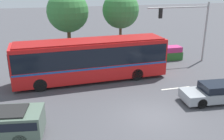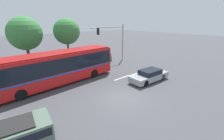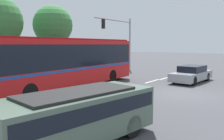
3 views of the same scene
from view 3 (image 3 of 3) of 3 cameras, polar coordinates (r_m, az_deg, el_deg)
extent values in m
plane|color=#444449|center=(14.97, 15.97, -5.50)|extent=(140.00, 140.00, 0.00)
cube|color=red|center=(16.40, -10.38, 1.84)|extent=(12.30, 2.98, 3.01)
cube|color=black|center=(16.37, -10.41, 3.52)|extent=(12.06, 3.02, 1.45)
cube|color=#194C9E|center=(16.43, -10.35, 0.58)|extent=(12.18, 3.01, 0.14)
cube|color=maroon|center=(16.36, -10.49, 7.29)|extent=(11.81, 2.76, 0.10)
cylinder|color=black|center=(12.97, -19.39, -5.14)|extent=(1.01, 0.33, 1.00)
cylinder|color=black|center=(14.84, -24.77, -3.97)|extent=(1.01, 0.33, 1.00)
cylinder|color=black|center=(18.58, -0.13, -1.46)|extent=(1.01, 0.33, 1.00)
cylinder|color=black|center=(19.93, -5.63, -0.97)|extent=(1.01, 0.33, 1.00)
cube|color=gray|center=(19.83, 18.56, -1.29)|extent=(4.87, 2.15, 0.63)
cube|color=black|center=(19.88, 18.74, 0.33)|extent=(2.49, 1.74, 0.48)
cylinder|color=black|center=(18.22, 19.08, -2.46)|extent=(0.70, 0.28, 0.68)
cylinder|color=black|center=(18.82, 14.72, -2.06)|extent=(0.70, 0.28, 0.68)
cylinder|color=black|center=(20.92, 21.93, -1.49)|extent=(0.70, 0.28, 0.68)
cylinder|color=black|center=(21.44, 18.05, -1.17)|extent=(0.70, 0.28, 0.68)
cube|color=#516656|center=(7.23, -8.22, -10.72)|extent=(5.27, 2.67, 1.30)
cube|color=black|center=(7.15, -8.26, -8.52)|extent=(5.07, 2.67, 0.44)
cube|color=black|center=(7.06, -8.31, -5.34)|extent=(3.72, 2.06, 0.08)
cylinder|color=black|center=(7.35, -21.94, -14.98)|extent=(0.77, 0.38, 0.74)
cylinder|color=black|center=(7.82, 4.68, -13.25)|extent=(0.77, 0.38, 0.74)
cylinder|color=black|center=(8.89, -3.50, -10.82)|extent=(0.77, 0.38, 0.74)
cylinder|color=gray|center=(27.28, 4.29, 6.09)|extent=(0.18, 0.18, 5.88)
cylinder|color=gray|center=(24.77, 0.52, 11.89)|extent=(6.27, 0.12, 0.12)
cube|color=black|center=(23.25, -2.11, 11.02)|extent=(0.30, 0.22, 0.90)
cylinder|color=red|center=(23.35, -2.35, 11.74)|extent=(0.18, 0.02, 0.18)
cylinder|color=yellow|center=(23.32, -2.34, 11.01)|extent=(0.18, 0.02, 0.18)
cylinder|color=green|center=(23.30, -2.34, 10.27)|extent=(0.18, 0.02, 0.18)
cube|color=#286028|center=(23.51, -5.67, -0.09)|extent=(7.81, 1.26, 0.83)
cube|color=#B22D6B|center=(23.45, -5.69, 1.56)|extent=(7.66, 1.20, 0.53)
cylinder|color=brown|center=(24.33, -13.86, 3.09)|extent=(0.29, 0.29, 3.47)
sphere|color=#387F3D|center=(24.37, -14.05, 10.44)|extent=(3.85, 3.85, 3.85)
cube|color=silver|center=(21.39, 12.67, -1.93)|extent=(2.40, 0.16, 0.01)
cube|color=silver|center=(19.41, 9.60, -2.69)|extent=(2.40, 0.16, 0.01)
camera|label=1|loc=(12.07, 82.00, 24.50)|focal=40.75mm
camera|label=2|loc=(7.03, 70.69, 31.91)|focal=24.47mm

